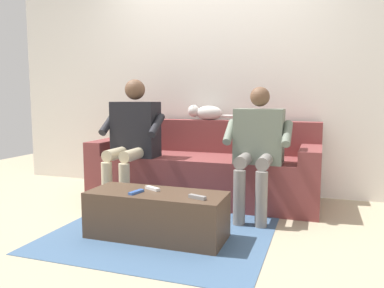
# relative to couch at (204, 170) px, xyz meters

# --- Properties ---
(ground_plane) EXTENTS (8.00, 8.00, 0.00)m
(ground_plane) POSITION_rel_couch_xyz_m (0.00, 0.73, -0.30)
(ground_plane) COLOR tan
(back_wall) EXTENTS (5.10, 0.06, 2.76)m
(back_wall) POSITION_rel_couch_xyz_m (0.00, -0.45, 1.08)
(back_wall) COLOR silver
(back_wall) RESTS_ON ground
(couch) EXTENTS (2.30, 0.80, 0.80)m
(couch) POSITION_rel_couch_xyz_m (0.00, 0.00, 0.00)
(couch) COLOR brown
(couch) RESTS_ON ground
(coffee_table) EXTENTS (1.03, 0.41, 0.35)m
(coffee_table) POSITION_rel_couch_xyz_m (0.00, 1.19, -0.12)
(coffee_table) COLOR #4C3828
(coffee_table) RESTS_ON ground
(person_left_seated) EXTENTS (0.58, 0.58, 1.14)m
(person_left_seated) POSITION_rel_couch_xyz_m (-0.61, 0.38, 0.36)
(person_left_seated) COLOR slate
(person_left_seated) RESTS_ON ground
(person_right_seated) EXTENTS (0.60, 0.58, 1.22)m
(person_right_seated) POSITION_rel_couch_xyz_m (0.61, 0.39, 0.40)
(person_right_seated) COLOR black
(person_right_seated) RESTS_ON ground
(cat_on_backrest) EXTENTS (0.54, 0.14, 0.17)m
(cat_on_backrest) POSITION_rel_couch_xyz_m (0.07, -0.27, 0.59)
(cat_on_backrest) COLOR silver
(cat_on_backrest) RESTS_ON couch
(remote_white) EXTENTS (0.14, 0.10, 0.02)m
(remote_white) POSITION_rel_couch_xyz_m (0.06, 1.13, 0.06)
(remote_white) COLOR white
(remote_white) RESTS_ON coffee_table
(remote_gray) EXTENTS (0.14, 0.07, 0.02)m
(remote_gray) POSITION_rel_couch_xyz_m (-0.34, 1.27, 0.06)
(remote_gray) COLOR gray
(remote_gray) RESTS_ON coffee_table
(remote_blue) EXTENTS (0.07, 0.14, 0.02)m
(remote_blue) POSITION_rel_couch_xyz_m (0.13, 1.27, 0.06)
(remote_blue) COLOR #3860B7
(remote_blue) RESTS_ON coffee_table
(floor_rug) EXTENTS (1.65, 1.57, 0.01)m
(floor_rug) POSITION_rel_couch_xyz_m (0.00, 1.02, -0.29)
(floor_rug) COLOR #426084
(floor_rug) RESTS_ON ground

